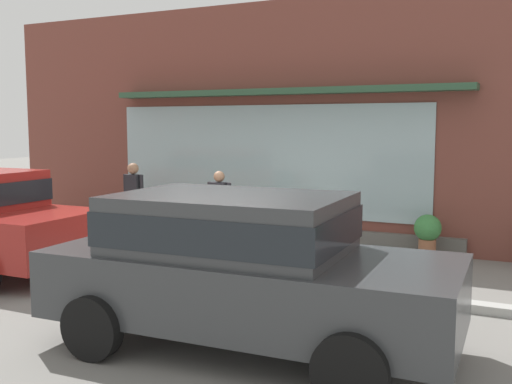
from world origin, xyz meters
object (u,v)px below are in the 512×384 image
Objects in this scene: potted_plant_doorstep at (297,228)px; potted_plant_trailing_edge at (257,229)px; fire_hydrant at (173,228)px; potted_plant_corner_tall at (428,233)px; pedestrian_passerby at (134,198)px; potted_plant_window_right at (224,224)px; potted_plant_near_hydrant at (145,216)px; pedestrian_with_handbag at (218,206)px; parked_car_dark_gray at (242,262)px.

potted_plant_trailing_edge is at bearing -157.37° from potted_plant_doorstep.
potted_plant_doorstep is (1.84, 1.62, -0.12)m from fire_hydrant.
pedestrian_passerby is at bearing -166.78° from potted_plant_corner_tall.
fire_hydrant is at bearing -129.98° from potted_plant_trailing_edge.
potted_plant_doorstep is at bearing 20.52° from pedestrian_passerby.
potted_plant_near_hydrant reaches higher than potted_plant_window_right.
pedestrian_with_handbag is 1.36m from potted_plant_window_right.
potted_plant_near_hydrant is (-5.93, -0.27, -0.05)m from potted_plant_corner_tall.
potted_plant_near_hydrant is at bearing 141.41° from fire_hydrant.
parked_car_dark_gray is 5.48m from potted_plant_trailing_edge.
potted_plant_doorstep is at bearing 1.84° from potted_plant_window_right.
potted_plant_corner_tall reaches higher than potted_plant_window_right.
pedestrian_with_handbag is at bearing -65.54° from potted_plant_window_right.
potted_plant_corner_tall is 2.53m from potted_plant_doorstep.
fire_hydrant reaches higher than potted_plant_near_hydrant.
potted_plant_near_hydrant is (-1.77, -0.31, 0.09)m from potted_plant_window_right.
parked_car_dark_gray reaches higher than potted_plant_window_right.
pedestrian_passerby is at bearing 167.43° from fire_hydrant.
potted_plant_window_right is (-3.12, 5.23, -0.60)m from parked_car_dark_gray.
pedestrian_passerby is 2.50m from potted_plant_trailing_edge.
potted_plant_near_hydrant is at bearing -14.27° from pedestrian_with_handbag.
potted_plant_corner_tall is 3.28m from potted_plant_trailing_edge.
potted_plant_corner_tall is 1.21× the size of potted_plant_doorstep.
potted_plant_corner_tall is at bearing -2.19° from potted_plant_doorstep.
pedestrian_with_handbag is 2.29× the size of potted_plant_doorstep.
parked_car_dark_gray is 6.95m from potted_plant_near_hydrant.
potted_plant_near_hydrant is (-3.41, -0.36, 0.06)m from potted_plant_doorstep.
potted_plant_doorstep is at bearing 177.81° from potted_plant_corner_tall.
potted_plant_corner_tall is (3.64, 1.09, -0.41)m from pedestrian_with_handbag.
potted_plant_trailing_edge is at bearing 50.02° from fire_hydrant.
pedestrian_with_handbag reaches higher than fire_hydrant.
potted_plant_corner_tall is at bearing 19.21° from fire_hydrant.
potted_plant_corner_tall is at bearing -0.61° from potted_plant_window_right.
pedestrian_passerby is 1.24m from potted_plant_near_hydrant.
fire_hydrant is at bearing -38.59° from potted_plant_near_hydrant.
potted_plant_near_hydrant is 1.48× the size of potted_plant_trailing_edge.
parked_car_dark_gray reaches higher than potted_plant_corner_tall.
pedestrian_passerby is 2.02× the size of potted_plant_corner_tall.
potted_plant_trailing_edge is at bearing 111.98° from parked_car_dark_gray.
pedestrian_passerby is 2.53× the size of potted_plant_window_right.
pedestrian_with_handbag reaches higher than potted_plant_corner_tall.
potted_plant_window_right is 1.80m from potted_plant_near_hydrant.
potted_plant_corner_tall is at bearing 76.52° from parked_car_dark_gray.
fire_hydrant is at bearing 36.54° from pedestrian_with_handbag.
pedestrian_passerby reaches higher than fire_hydrant.
potted_plant_corner_tall is (4.36, 1.52, -0.00)m from fire_hydrant.
parked_car_dark_gray is at bearing -45.14° from potted_plant_near_hydrant.
pedestrian_passerby is (-1.08, 0.24, 0.47)m from fire_hydrant.
parked_car_dark_gray reaches higher than pedestrian_with_handbag.
pedestrian_passerby reaches higher than potted_plant_window_right.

